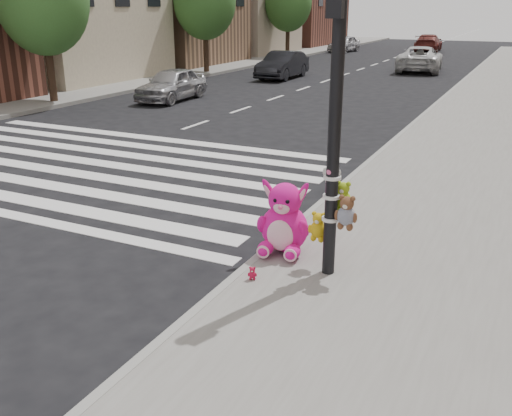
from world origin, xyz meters
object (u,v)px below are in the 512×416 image
Objects in this scene: signal_pole at (335,155)px; pink_bunny at (284,223)px; car_dark_far at (283,65)px; red_teddy at (252,273)px; car_white_near at (420,59)px; car_silver_far at (172,84)px.

signal_pole is 1.45m from pink_bunny.
signal_pole reaches higher than car_dark_far.
signal_pole reaches higher than red_teddy.
car_dark_far is 8.39m from car_white_near.
signal_pole is 1.11× the size of car_silver_far.
pink_bunny is (-0.81, 0.35, -1.15)m from signal_pole.
signal_pole is 26.81m from car_white_near.
car_dark_far is at bearing 115.03° from signal_pole.
car_silver_far is 0.90× the size of car_dark_far.
signal_pole is 3.75× the size of pink_bunny.
signal_pole is 1.00× the size of car_dark_far.
signal_pole is 1.82m from red_teddy.
signal_pole is at bearing 17.49° from red_teddy.
pink_bunny is at bearing 68.87° from red_teddy.
car_silver_far is 0.74× the size of car_white_near.
red_teddy is (-0.00, -1.00, -0.35)m from pink_bunny.
car_silver_far is at bearing 59.00° from car_white_near.
red_teddy is at bearing -99.00° from pink_bunny.
red_teddy is 22.56m from car_dark_far.
pink_bunny is at bearing 156.75° from signal_pole.
car_dark_far is (1.03, 8.28, 0.04)m from car_silver_far.
car_dark_far reaches higher than car_silver_far.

